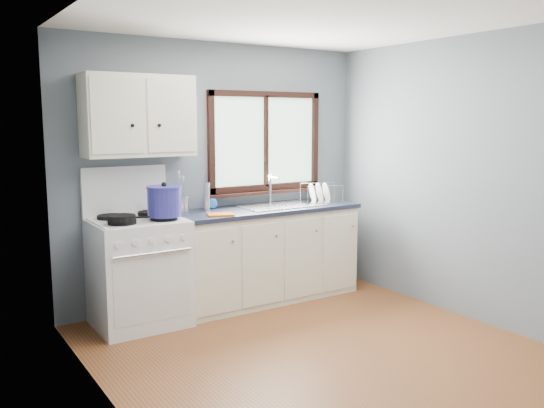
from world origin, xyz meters
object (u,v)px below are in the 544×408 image
sink (281,212)px  utensil_crock (182,204)px  skillet (122,218)px  dish_rack (320,197)px  base_cabinets (266,258)px  thermos (207,197)px  gas_range (139,269)px  stockpot (164,201)px

sink → utensil_crock: (-0.99, 0.15, 0.14)m
skillet → dish_rack: bearing=27.9°
base_cabinets → sink: 0.48m
base_cabinets → sink: size_ratio=2.20×
skillet → utensil_crock: (0.68, 0.35, 0.02)m
skillet → thermos: size_ratio=1.36×
gas_range → sink: 1.53m
gas_range → stockpot: size_ratio=4.33×
base_cabinets → utensil_crock: bearing=169.5°
dish_rack → stockpot: bearing=-154.4°
sink → utensil_crock: size_ratio=2.16×
base_cabinets → thermos: size_ratio=6.98×
base_cabinets → utensil_crock: 1.01m
gas_range → utensil_crock: 0.73m
gas_range → thermos: (0.73, 0.14, 0.56)m
stockpot → utensil_crock: size_ratio=0.81×
base_cabinets → sink: (0.18, -0.00, 0.45)m
gas_range → utensil_crock: (0.50, 0.17, 0.51)m
skillet → base_cabinets: bearing=30.7°
base_cabinets → utensil_crock: (-0.81, 0.15, 0.59)m
sink → stockpot: bearing=-172.2°
sink → base_cabinets: bearing=179.9°
sink → utensil_crock: utensil_crock is taller
thermos → utensil_crock: bearing=172.9°
gas_range → stockpot: (0.19, -0.16, 0.60)m
base_cabinets → stockpot: size_ratio=5.89×
gas_range → sink: bearing=0.7°
dish_rack → skillet: bearing=-154.8°
gas_range → dish_rack: bearing=-0.0°
base_cabinets → thermos: 0.87m
dish_rack → sink: bearing=-161.8°
skillet → utensil_crock: 0.77m
base_cabinets → thermos: bearing=168.2°
sink → dish_rack: bearing=-2.3°
base_cabinets → thermos: (-0.58, 0.12, 0.64)m
base_cabinets → stockpot: (-1.12, -0.18, 0.68)m
skillet → stockpot: 0.39m
gas_range → base_cabinets: bearing=0.8°
sink → skillet: size_ratio=2.33×
sink → thermos: sink is taller
gas_range → skillet: (-0.19, -0.18, 0.49)m
gas_range → dish_rack: 2.02m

